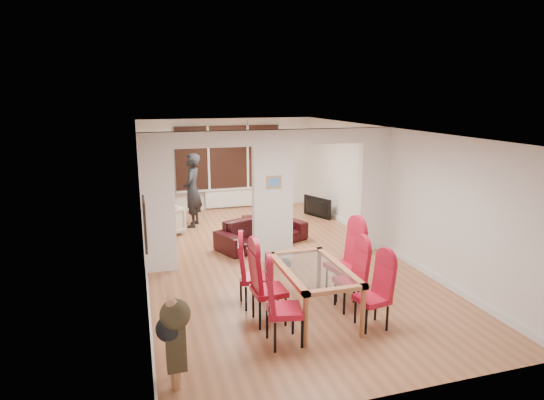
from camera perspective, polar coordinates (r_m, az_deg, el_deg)
name	(u,v)px	position (r m, az deg, el deg)	size (l,w,h in m)	color
floor	(273,259)	(9.30, 0.08, -7.36)	(5.00, 9.00, 0.01)	#A56742
room_walls	(273,196)	(8.93, 0.08, 0.48)	(5.00, 9.00, 2.60)	silver
divider_wall	(273,196)	(8.93, 0.08, 0.48)	(5.00, 0.18, 2.60)	white
bay_window_blinds	(228,157)	(13.15, -5.52, 5.37)	(3.00, 0.08, 1.80)	black
radiator	(229,198)	(13.32, -5.37, 0.22)	(1.40, 0.08, 0.50)	white
pendant_light	(247,138)	(12.03, -3.10, 7.81)	(0.36, 0.36, 0.36)	orange
stair_newel	(171,323)	(5.82, -12.61, -14.87)	(0.40, 1.20, 1.10)	#B67C53
wall_poster	(145,224)	(6.17, -15.69, -2.89)	(0.04, 0.52, 0.67)	gray
pillar_photo	(274,182)	(8.78, 0.26, 2.26)	(0.30, 0.03, 0.25)	#4C8CD8
dining_table	(313,292)	(6.93, 5.18, -11.37)	(0.93, 1.65, 0.77)	#A0613B
dining_chair_la	(284,304)	(6.12, 1.57, -12.93)	(0.45, 0.45, 1.13)	#A91127
dining_chair_lb	(269,285)	(6.65, -0.37, -10.61)	(0.46, 0.46, 1.15)	#A91127
dining_chair_lc	(254,273)	(7.18, -2.27, -9.10)	(0.43, 0.43, 1.08)	#A91127
dining_chair_ra	(372,294)	(6.69, 12.45, -11.42)	(0.41, 0.41, 1.02)	#A91127
dining_chair_rb	(350,277)	(7.17, 9.78, -9.53)	(0.41, 0.41, 1.03)	#A91127
dining_chair_rc	(343,262)	(7.56, 8.93, -7.68)	(0.47, 0.47, 1.18)	#A91127
sofa	(262,232)	(10.04, -1.24, -3.99)	(2.07, 0.81, 0.60)	black
armchair	(164,221)	(11.02, -13.41, -2.58)	(0.75, 0.73, 0.69)	beige
person	(192,190)	(11.50, -9.97, 1.20)	(0.44, 0.67, 1.85)	black
television	(315,208)	(12.31, 5.37, -0.95)	(0.13, 0.96, 0.56)	black
coffee_table	(266,221)	(11.51, -0.80, -2.66)	(1.11, 0.55, 0.25)	black
bottle	(266,210)	(11.52, -0.73, -1.26)	(0.07, 0.07, 0.29)	#143F19
bowl	(258,217)	(11.31, -1.74, -2.15)	(0.21, 0.21, 0.05)	black
shoes	(284,263)	(8.92, 1.46, -7.96)	(0.23, 0.25, 0.09)	black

